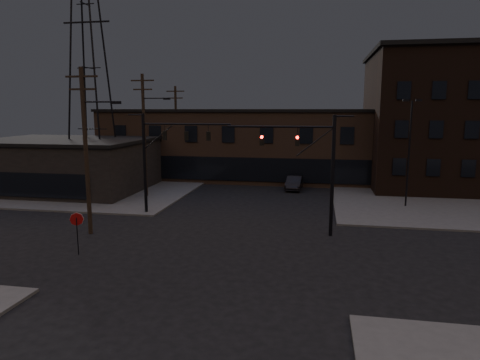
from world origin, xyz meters
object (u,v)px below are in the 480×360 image
object	(u,v)px
traffic_signal_far	(160,152)
parked_car_lot_a	(423,187)
car_crossing	(294,183)
parked_car_lot_b	(430,185)
stop_sign	(77,224)
traffic_signal_near	(315,162)

from	to	relation	value
traffic_signal_far	parked_car_lot_a	world-z (taller)	traffic_signal_far
car_crossing	parked_car_lot_b	bearing A→B (deg)	4.07
traffic_signal_far	stop_sign	bearing A→B (deg)	-97.32
stop_sign	parked_car_lot_b	size ratio (longest dim) A/B	0.52
car_crossing	traffic_signal_far	bearing A→B (deg)	-124.95
parked_car_lot_a	car_crossing	distance (m)	12.47
parked_car_lot_a	car_crossing	size ratio (longest dim) A/B	0.96
parked_car_lot_a	traffic_signal_far	bearing A→B (deg)	122.16
traffic_signal_near	car_crossing	bearing A→B (deg)	97.83
parked_car_lot_a	parked_car_lot_b	world-z (taller)	parked_car_lot_a
stop_sign	parked_car_lot_a	world-z (taller)	stop_sign
stop_sign	parked_car_lot_a	size ratio (longest dim) A/B	0.60
traffic_signal_near	parked_car_lot_a	world-z (taller)	traffic_signal_near
traffic_signal_far	parked_car_lot_a	size ratio (longest dim) A/B	1.93
traffic_signal_far	stop_sign	distance (m)	10.55
traffic_signal_near	stop_sign	size ratio (longest dim) A/B	3.23
stop_sign	parked_car_lot_b	distance (m)	33.51
parked_car_lot_b	car_crossing	world-z (taller)	parked_car_lot_b
traffic_signal_far	parked_car_lot_b	world-z (taller)	traffic_signal_far
traffic_signal_far	stop_sign	size ratio (longest dim) A/B	3.23
traffic_signal_near	parked_car_lot_b	distance (m)	20.20
traffic_signal_near	stop_sign	bearing A→B (deg)	-154.10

